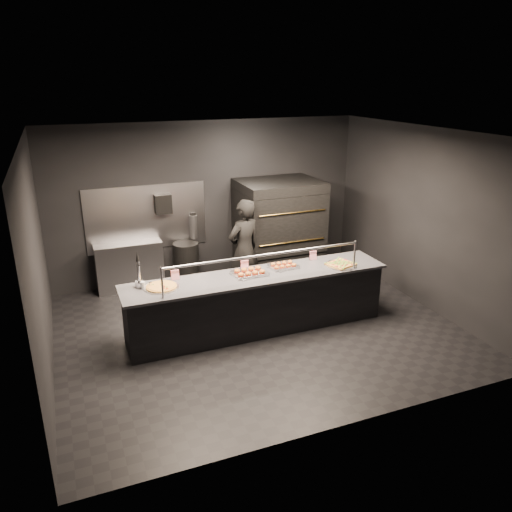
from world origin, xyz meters
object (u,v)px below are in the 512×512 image
at_px(service_counter, 258,302).
at_px(worker, 244,250).
at_px(towel_dispenser, 163,204).
at_px(fire_extinguisher, 193,226).
at_px(pizza_oven, 278,229).
at_px(slider_tray_b, 283,265).
at_px(prep_shelf, 130,267).
at_px(square_pizza, 341,264).
at_px(round_pizza, 161,287).
at_px(trash_bin, 186,263).
at_px(slider_tray_a, 250,272).
at_px(beer_tap, 139,277).

relative_size(service_counter, worker, 2.28).
relative_size(towel_dispenser, fire_extinguisher, 0.69).
bearing_deg(pizza_oven, towel_dispenser, 166.86).
height_order(towel_dispenser, slider_tray_b, towel_dispenser).
bearing_deg(prep_shelf, worker, -31.10).
relative_size(pizza_oven, prep_shelf, 1.59).
xyz_separation_m(fire_extinguisher, worker, (0.59, -1.19, -0.16)).
bearing_deg(square_pizza, fire_extinguisher, 124.40).
height_order(prep_shelf, towel_dispenser, towel_dispenser).
distance_m(pizza_oven, round_pizza, 3.23).
bearing_deg(prep_shelf, square_pizza, -39.35).
bearing_deg(round_pizza, worker, 34.54).
bearing_deg(service_counter, trash_bin, 104.17).
distance_m(fire_extinguisher, worker, 1.33).
height_order(pizza_oven, prep_shelf, pizza_oven).
bearing_deg(round_pizza, trash_bin, 67.69).
distance_m(prep_shelf, round_pizza, 2.32).
height_order(pizza_oven, round_pizza, pizza_oven).
bearing_deg(round_pizza, square_pizza, -3.50).
relative_size(slider_tray_a, square_pizza, 1.16).
height_order(service_counter, pizza_oven, pizza_oven).
bearing_deg(slider_tray_a, beer_tap, 175.53).
bearing_deg(pizza_oven, trash_bin, 169.69).
bearing_deg(square_pizza, prep_shelf, 140.65).
bearing_deg(slider_tray_a, worker, 73.60).
distance_m(pizza_oven, trash_bin, 1.88).
height_order(trash_bin, worker, worker).
xyz_separation_m(prep_shelf, worker, (1.84, -1.11, 0.45)).
relative_size(pizza_oven, slider_tray_b, 3.80).
height_order(beer_tap, worker, worker).
relative_size(fire_extinguisher, beer_tap, 0.96).
relative_size(pizza_oven, worker, 1.06).
xyz_separation_m(round_pizza, square_pizza, (2.83, -0.17, 0.00)).
bearing_deg(pizza_oven, worker, -144.53).
xyz_separation_m(round_pizza, worker, (1.69, 1.16, -0.04)).
relative_size(slider_tray_a, worker, 0.32).
bearing_deg(trash_bin, service_counter, -75.83).
bearing_deg(beer_tap, service_counter, -6.58).
bearing_deg(slider_tray_a, slider_tray_b, 7.45).
xyz_separation_m(fire_extinguisher, trash_bin, (-0.21, -0.18, -0.66)).
xyz_separation_m(service_counter, worker, (0.24, 1.21, 0.43)).
relative_size(prep_shelf, beer_tap, 2.28).
bearing_deg(slider_tray_b, service_counter, -163.24).
height_order(pizza_oven, worker, pizza_oven).
bearing_deg(beer_tap, square_pizza, -5.87).
distance_m(round_pizza, slider_tray_a, 1.35).
bearing_deg(trash_bin, round_pizza, -112.31).
distance_m(slider_tray_a, square_pizza, 1.49).
bearing_deg(slider_tray_a, prep_shelf, 123.70).
height_order(round_pizza, square_pizza, square_pizza).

